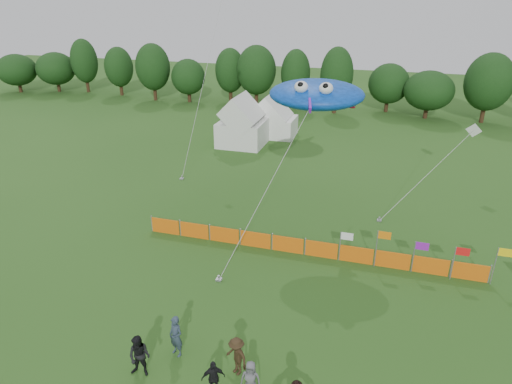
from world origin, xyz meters
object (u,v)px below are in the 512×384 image
(spectator_e, at_px, (251,379))
(stingray_kite, at_px, (318,93))
(spectator_d, at_px, (213,378))
(spectator_c, at_px, (237,356))
(spectator_a, at_px, (176,336))
(spectator_b, at_px, (140,356))
(barrier_fence, at_px, (304,247))
(tent_left, at_px, (242,125))
(tent_right, at_px, (273,120))

(spectator_e, bearing_deg, stingray_kite, 84.38)
(spectator_d, bearing_deg, spectator_c, 37.32)
(spectator_a, distance_m, spectator_d, 2.73)
(spectator_b, xyz_separation_m, spectator_c, (3.67, 1.19, -0.07))
(barrier_fence, bearing_deg, tent_left, 117.94)
(spectator_d, bearing_deg, spectator_a, 116.43)
(barrier_fence, height_order, spectator_a, spectator_a)
(spectator_b, distance_m, spectator_c, 3.86)
(spectator_a, relative_size, spectator_b, 1.01)
(spectator_a, height_order, spectator_c, spectator_a)
(spectator_c, height_order, spectator_e, spectator_c)
(spectator_e, xyz_separation_m, stingray_kite, (-0.27, 14.31, 7.97))
(stingray_kite, bearing_deg, barrier_fence, -86.14)
(spectator_b, bearing_deg, barrier_fence, 62.33)
(spectator_e, bearing_deg, tent_left, 102.08)
(tent_right, bearing_deg, tent_left, -119.27)
(spectator_b, height_order, stingray_kite, stingray_kite)
(tent_left, bearing_deg, tent_right, 60.73)
(barrier_fence, distance_m, spectator_b, 11.86)
(spectator_c, relative_size, spectator_d, 1.11)
(tent_right, distance_m, stingray_kite, 21.80)
(tent_left, xyz_separation_m, stingray_kite, (9.79, -15.27, 6.76))
(spectator_c, xyz_separation_m, spectator_e, (0.87, -0.89, -0.07))
(tent_left, distance_m, spectator_b, 30.39)
(tent_left, relative_size, spectator_c, 2.59)
(spectator_a, xyz_separation_m, stingray_kite, (3.39, 13.15, 7.81))
(spectator_c, bearing_deg, tent_left, 137.38)
(tent_right, xyz_separation_m, spectator_e, (7.88, -33.46, -0.87))
(spectator_a, relative_size, spectator_c, 1.10)
(spectator_a, relative_size, stingray_kite, 0.13)
(spectator_c, bearing_deg, tent_right, 131.77)
(tent_left, distance_m, tent_right, 4.46)
(tent_left, distance_m, spectator_e, 31.27)
(tent_left, xyz_separation_m, spectator_b, (5.51, -29.87, -1.06))
(spectator_a, bearing_deg, spectator_d, -10.96)
(spectator_b, relative_size, spectator_e, 1.18)
(spectator_d, bearing_deg, stingray_kite, 55.59)
(barrier_fence, xyz_separation_m, spectator_b, (-4.52, -10.95, 0.44))
(spectator_c, relative_size, spectator_e, 1.09)
(tent_right, distance_m, spectator_a, 32.59)
(spectator_d, bearing_deg, spectator_b, 148.99)
(barrier_fence, relative_size, spectator_a, 10.42)
(spectator_d, bearing_deg, barrier_fence, 52.88)
(tent_right, xyz_separation_m, spectator_c, (7.01, -32.57, -0.80))
(spectator_b, bearing_deg, spectator_e, -1.57)
(tent_left, bearing_deg, spectator_e, -71.23)
(spectator_d, bearing_deg, spectator_e, -16.13)
(barrier_fence, distance_m, spectator_a, 10.18)
(tent_left, xyz_separation_m, spectator_e, (10.06, -29.58, -1.21))
(spectator_a, distance_m, spectator_c, 2.80)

